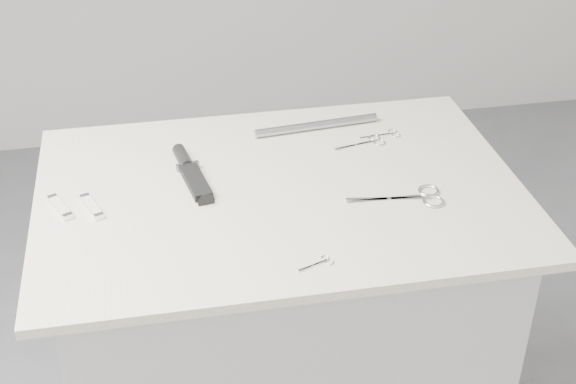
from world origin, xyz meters
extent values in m
cube|color=#B5B5B2|center=(0.00, 0.00, 0.45)|extent=(0.90, 0.60, 0.90)
cube|color=beige|center=(0.00, 0.00, 0.91)|extent=(1.00, 0.70, 0.02)
cube|color=silver|center=(0.21, -0.09, 0.92)|extent=(0.17, 0.04, 0.00)
cylinder|color=silver|center=(0.21, -0.09, 0.92)|extent=(0.01, 0.01, 0.00)
torus|color=silver|center=(0.30, -0.07, 0.92)|extent=(0.04, 0.04, 0.01)
torus|color=silver|center=(0.29, -0.11, 0.92)|extent=(0.04, 0.04, 0.01)
cube|color=silver|center=(0.20, 0.14, 0.92)|extent=(0.11, 0.04, 0.00)
cylinder|color=silver|center=(0.20, 0.14, 0.92)|extent=(0.01, 0.01, 0.00)
torus|color=silver|center=(0.25, 0.17, 0.92)|extent=(0.03, 0.03, 0.00)
torus|color=silver|center=(0.26, 0.14, 0.92)|extent=(0.03, 0.03, 0.00)
cube|color=silver|center=(0.26, 0.18, 0.92)|extent=(0.08, 0.02, 0.00)
cylinder|color=silver|center=(0.26, 0.18, 0.92)|extent=(0.00, 0.00, 0.00)
torus|color=silver|center=(0.30, 0.19, 0.92)|extent=(0.02, 0.02, 0.00)
torus|color=silver|center=(0.30, 0.17, 0.92)|extent=(0.02, 0.02, 0.00)
cube|color=silver|center=(0.01, -0.27, 0.92)|extent=(0.06, 0.03, 0.00)
cylinder|color=silver|center=(0.01, -0.27, 0.92)|extent=(0.00, 0.00, 0.00)
torus|color=silver|center=(0.04, -0.25, 0.92)|extent=(0.02, 0.02, 0.00)
torus|color=silver|center=(0.04, -0.27, 0.92)|extent=(0.02, 0.02, 0.00)
cube|color=black|center=(-0.17, 0.04, 0.93)|extent=(0.06, 0.14, 0.02)
cube|color=gray|center=(-0.18, 0.11, 0.93)|extent=(0.05, 0.02, 0.02)
cylinder|color=black|center=(-0.19, 0.15, 0.93)|extent=(0.04, 0.09, 0.03)
cube|color=silver|center=(-0.38, -0.01, 0.93)|extent=(0.05, 0.09, 0.01)
cube|color=silver|center=(-0.40, 0.03, 0.93)|extent=(0.02, 0.02, 0.01)
cube|color=silver|center=(-0.37, -0.05, 0.93)|extent=(0.02, 0.02, 0.01)
cube|color=silver|center=(-0.44, 0.00, 0.93)|extent=(0.05, 0.09, 0.01)
cube|color=silver|center=(-0.46, 0.04, 0.93)|extent=(0.02, 0.02, 0.01)
cube|color=silver|center=(-0.43, -0.04, 0.93)|extent=(0.02, 0.02, 0.01)
cylinder|color=gray|center=(0.13, 0.24, 0.93)|extent=(0.30, 0.05, 0.02)
camera|label=1|loc=(-0.25, -1.39, 1.80)|focal=50.00mm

